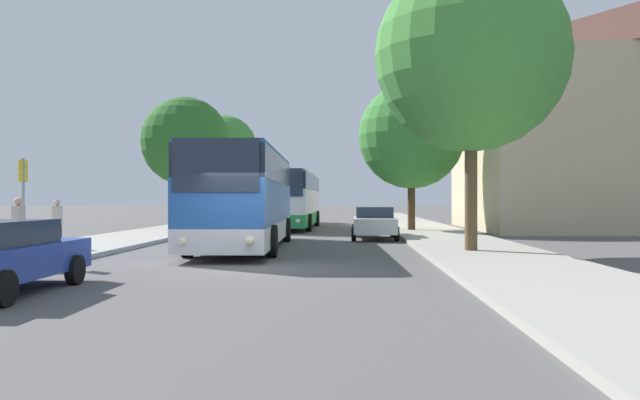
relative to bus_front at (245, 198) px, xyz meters
The scene contains 12 objects.
ground_plane 6.84m from the bus_front, 80.37° to the right, with size 300.00×300.00×0.00m, color #565454.
sidewalk_right 10.53m from the bus_front, 38.70° to the right, with size 4.00×120.00×0.15m, color #A39E93.
bus_front is the anchor object (origin of this frame).
bus_middle 15.38m from the bus_front, 88.61° to the left, with size 2.93×11.99×3.40m.
parked_car_right_near 7.51m from the bus_front, 48.49° to the left, with size 2.07×4.59×1.44m.
bus_stop_sign 7.77m from the bus_front, 131.11° to the right, with size 0.08×0.45×2.76m.
pedestrian_waiting_near 6.38m from the bus_front, 160.90° to the right, with size 0.36×0.36×1.63m.
pedestrian_waiting_far 8.28m from the bus_front, 125.65° to the right, with size 0.36×0.36×1.68m.
tree_left_near 28.57m from the bus_front, 102.93° to the left, with size 5.48×5.48×8.46m.
tree_left_far 16.54m from the bus_front, 112.25° to the left, with size 5.34×5.34×7.84m.
tree_right_near 9.22m from the bus_front, 16.25° to the right, with size 6.20×6.20×9.36m.
tree_right_mid 13.70m from the bus_front, 57.40° to the left, with size 5.71×5.71×7.91m.
Camera 1 is at (2.65, -15.96, 1.79)m, focal length 35.00 mm.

